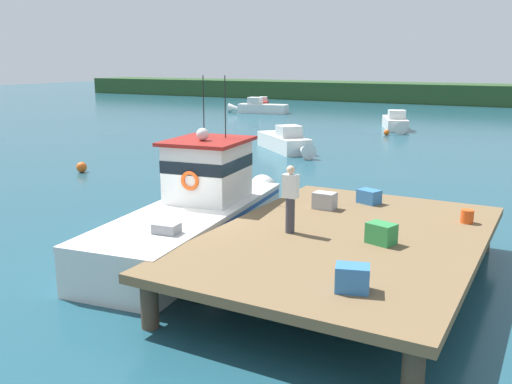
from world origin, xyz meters
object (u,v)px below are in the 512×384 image
at_px(main_fishing_boat, 199,211).
at_px(moored_boat_far_right, 396,123).
at_px(mooring_buoy_outer, 387,132).
at_px(mooring_buoy_spare_mooring, 82,167).
at_px(deckhand_by_the_boat, 290,198).
at_px(moored_boat_near_channel, 259,108).
at_px(bait_bucket, 467,216).
at_px(crate_stack_mid_dock, 325,201).
at_px(mooring_buoy_channel_marker, 486,215).
at_px(crate_single_far, 381,233).
at_px(moored_boat_outer_mooring, 286,142).
at_px(moored_boat_off_the_point, 263,103).
at_px(crate_single_by_cleat, 369,196).
at_px(crate_stack_near_edge, 352,278).

xyz_separation_m(main_fishing_boat, moored_boat_far_right, (-2.57, 30.55, -0.48)).
height_order(mooring_buoy_outer, mooring_buoy_spare_mooring, mooring_buoy_spare_mooring).
distance_m(moored_boat_far_right, mooring_buoy_spare_mooring, 25.69).
distance_m(deckhand_by_the_boat, mooring_buoy_outer, 28.61).
bearing_deg(moored_boat_near_channel, bait_bucket, -54.68).
xyz_separation_m(crate_stack_mid_dock, deckhand_by_the_boat, (0.12, -2.49, 0.63)).
bearing_deg(deckhand_by_the_boat, mooring_buoy_channel_marker, 66.33).
xyz_separation_m(bait_bucket, deckhand_by_the_boat, (-3.58, -2.91, 0.69)).
distance_m(crate_single_far, moored_boat_far_right, 32.52).
distance_m(main_fishing_boat, mooring_buoy_outer, 26.94).
xyz_separation_m(moored_boat_far_right, moored_boat_outer_mooring, (-2.80, -13.66, 0.01)).
bearing_deg(bait_bucket, moored_boat_outer_mooring, 129.29).
relative_size(moored_boat_outer_mooring, mooring_buoy_outer, 12.94).
bearing_deg(main_fishing_boat, moored_boat_off_the_point, 115.96).
xyz_separation_m(moored_boat_far_right, mooring_buoy_outer, (0.37, -3.72, -0.32)).
bearing_deg(mooring_buoy_channel_marker, main_fishing_boat, -135.45).
height_order(main_fishing_boat, mooring_buoy_outer, main_fishing_boat).
xyz_separation_m(moored_boat_off_the_point, mooring_buoy_outer, (20.02, -18.80, -0.17)).
bearing_deg(moored_boat_off_the_point, moored_boat_far_right, -37.52).
bearing_deg(moored_boat_outer_mooring, mooring_buoy_channel_marker, -39.33).
height_order(crate_single_by_cleat, moored_boat_near_channel, crate_single_by_cleat).
height_order(moored_boat_off_the_point, mooring_buoy_channel_marker, moored_boat_off_the_point).
distance_m(crate_single_by_cleat, bait_bucket, 2.91).
xyz_separation_m(moored_boat_off_the_point, moored_boat_near_channel, (3.59, -7.70, 0.17)).
xyz_separation_m(crate_stack_mid_dock, bait_bucket, (3.70, 0.42, -0.06)).
relative_size(crate_stack_near_edge, crate_single_by_cleat, 1.00).
relative_size(crate_stack_mid_dock, mooring_buoy_outer, 1.45).
distance_m(deckhand_by_the_boat, moored_boat_near_channel, 44.92).
xyz_separation_m(crate_stack_near_edge, bait_bucket, (1.10, 5.54, -0.07)).
xyz_separation_m(moored_boat_near_channel, mooring_buoy_outer, (16.43, -11.11, -0.34)).
distance_m(moored_boat_near_channel, mooring_buoy_spare_mooring, 32.50).
height_order(crate_single_far, deckhand_by_the_boat, deckhand_by_the_boat).
height_order(deckhand_by_the_boat, mooring_buoy_channel_marker, deckhand_by_the_boat).
bearing_deg(crate_stack_mid_dock, crate_single_by_cleat, 52.97).
distance_m(main_fishing_boat, crate_single_by_cleat, 4.91).
xyz_separation_m(crate_single_by_cleat, moored_boat_outer_mooring, (-9.58, 14.37, -0.86)).
bearing_deg(bait_bucket, mooring_buoy_outer, 110.17).
bearing_deg(moored_boat_outer_mooring, crate_single_far, -58.40).
bearing_deg(mooring_buoy_spare_mooring, deckhand_by_the_boat, -27.21).
height_order(crate_stack_near_edge, moored_boat_outer_mooring, crate_stack_near_edge).
bearing_deg(moored_boat_off_the_point, mooring_buoy_spare_mooring, -74.24).
xyz_separation_m(mooring_buoy_channel_marker, mooring_buoy_spare_mooring, (-18.05, -0.49, 0.07)).
bearing_deg(moored_boat_near_channel, mooring_buoy_outer, -34.06).
xyz_separation_m(moored_boat_far_right, mooring_buoy_channel_marker, (9.49, -23.74, -0.35)).
distance_m(moored_boat_outer_mooring, mooring_buoy_channel_marker, 15.90).
relative_size(moored_boat_near_channel, moored_boat_outer_mooring, 1.18).
distance_m(main_fishing_boat, mooring_buoy_spare_mooring, 12.82).
bearing_deg(mooring_buoy_spare_mooring, crate_stack_mid_dock, -19.08).
bearing_deg(moored_boat_off_the_point, moored_boat_near_channel, -65.00).
bearing_deg(crate_single_far, crate_stack_mid_dock, 135.23).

